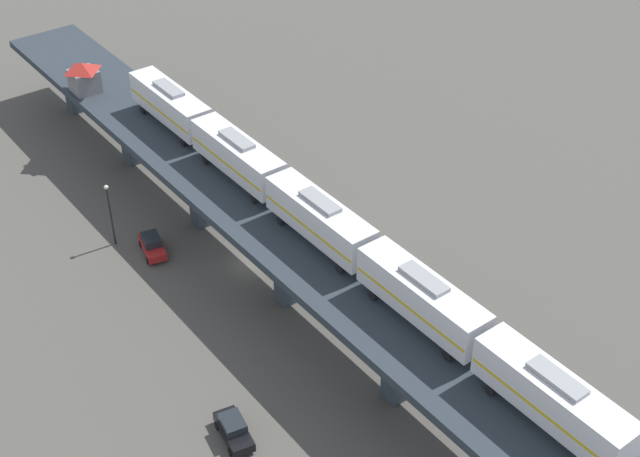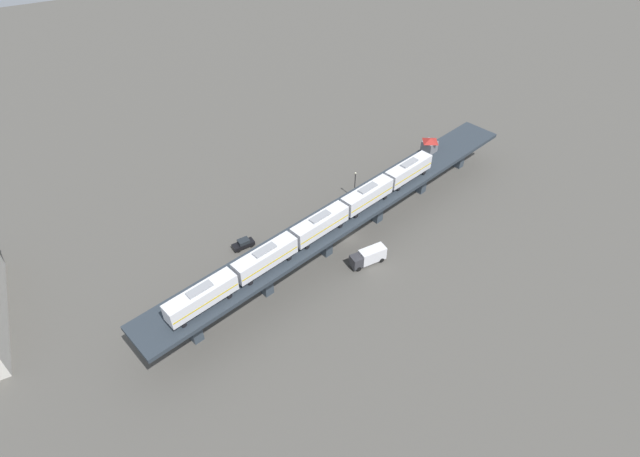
{
  "view_description": "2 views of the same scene",
  "coord_description": "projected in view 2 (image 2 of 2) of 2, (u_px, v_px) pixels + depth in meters",
  "views": [
    {
      "loc": [
        18.44,
        64.97,
        53.51
      ],
      "look_at": [
        -3.9,
        8.81,
        9.2
      ],
      "focal_mm": 50.0,
      "sensor_mm": 36.0,
      "label": 1
    },
    {
      "loc": [
        -64.39,
        40.97,
        68.26
      ],
      "look_at": [
        -3.9,
        8.81,
        9.2
      ],
      "focal_mm": 28.0,
      "sensor_mm": 36.0,
      "label": 2
    }
  ],
  "objects": [
    {
      "name": "street_car_black",
      "position": [
        243.0,
        244.0,
        99.59
      ],
      "size": [
        2.21,
        4.53,
        1.89
      ],
      "color": "black",
      "rests_on": "ground"
    },
    {
      "name": "elevated_viaduct",
      "position": [
        351.0,
        213.0,
        97.97
      ],
      "size": [
        32.72,
        90.89,
        7.7
      ],
      "color": "#283039",
      "rests_on": "ground"
    },
    {
      "name": "signal_hut",
      "position": [
        430.0,
        144.0,
        111.96
      ],
      "size": [
        3.96,
        3.96,
        3.4
      ],
      "color": "slate",
      "rests_on": "elevated_viaduct"
    },
    {
      "name": "delivery_truck",
      "position": [
        368.0,
        256.0,
        95.67
      ],
      "size": [
        2.42,
        7.21,
        3.2
      ],
      "color": "#333338",
      "rests_on": "ground"
    },
    {
      "name": "subway_train",
      "position": [
        320.0,
        224.0,
        89.77
      ],
      "size": [
        19.4,
        60.87,
        4.45
      ],
      "color": "silver",
      "rests_on": "elevated_viaduct"
    },
    {
      "name": "street_car_red",
      "position": [
        351.0,
        206.0,
        108.9
      ],
      "size": [
        2.05,
        4.45,
        1.89
      ],
      "color": "#AD1E1E",
      "rests_on": "ground"
    },
    {
      "name": "street_lamp",
      "position": [
        355.0,
        183.0,
        109.91
      ],
      "size": [
        0.44,
        0.44,
        6.94
      ],
      "color": "black",
      "rests_on": "ground"
    },
    {
      "name": "ground_plane",
      "position": [
        349.0,
        238.0,
        102.2
      ],
      "size": [
        400.0,
        400.0,
        0.0
      ],
      "primitive_type": "plane",
      "color": "#4C4944"
    }
  ]
}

